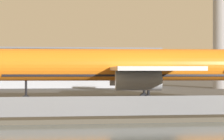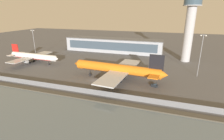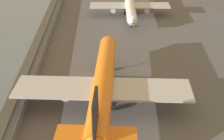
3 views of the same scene
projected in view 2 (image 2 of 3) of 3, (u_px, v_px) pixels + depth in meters
The scene contains 11 objects.
ground_plane at pixel (93, 80), 95.35m from camera, with size 500.00×500.00×0.00m, color #565659.
shoreline_seawall at pixel (74, 96), 76.84m from camera, with size 320.00×3.00×0.50m.
perimeter_fence at pixel (79, 90), 80.57m from camera, with size 280.00×0.10×2.49m.
cargo_jet_orange at pixel (118, 69), 93.48m from camera, with size 53.56×45.85×16.19m.
passenger_jet_white_red at pixel (33, 56), 125.51m from camera, with size 42.74×36.41×12.93m.
baggage_tug at pixel (154, 85), 86.68m from camera, with size 3.57×2.68×1.80m.
ops_van at pixel (15, 62), 125.96m from camera, with size 3.58×5.59×2.48m.
control_tower at pixel (190, 24), 123.42m from camera, with size 12.99×12.99×47.83m.
terminal_building at pixel (113, 45), 161.38m from camera, with size 89.26×15.83×12.33m.
apron_light_mast_apron_west at pixel (34, 43), 135.92m from camera, with size 3.20×0.40×22.43m.
apron_light_mast_apron_east at pixel (201, 54), 96.65m from camera, with size 3.20×0.40×23.90m.
Camera 2 is at (37.76, -80.84, 35.59)m, focal length 28.00 mm.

